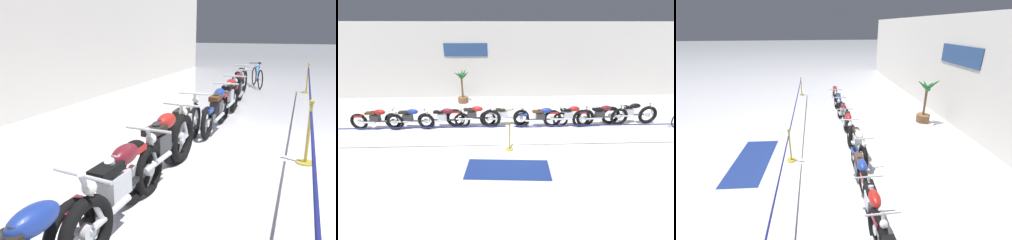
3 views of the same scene
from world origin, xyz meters
The scene contains 15 objects.
ground_plane centered at (0.00, 0.00, 0.00)m, with size 120.00×120.00×0.00m, color silver.
back_wall centered at (0.00, 5.12, 2.10)m, with size 28.00×0.29×4.20m.
motorcycle_red_0 centered at (-5.31, 0.50, 0.46)m, with size 2.20×0.62×0.93m.
motorcycle_blue_1 centered at (-4.02, 0.55, 0.45)m, with size 2.11×0.62×0.92m.
motorcycle_maroon_2 centered at (-2.62, 0.59, 0.46)m, with size 2.19×0.62×0.91m.
motorcycle_red_3 centered at (-1.40, 0.62, 0.48)m, with size 2.31×0.62×0.98m.
motorcycle_cream_4 centered at (-0.09, 0.73, 0.45)m, with size 2.12×0.62×0.93m.
motorcycle_blue_5 centered at (1.45, 0.51, 0.46)m, with size 2.30×0.62×0.91m.
motorcycle_red_6 centered at (2.61, 0.52, 0.47)m, with size 2.17×0.62×0.96m.
motorcycle_maroon_7 centered at (3.97, 0.55, 0.48)m, with size 2.46×0.62×0.96m.
motorcycle_black_8 centered at (5.31, 0.73, 0.48)m, with size 2.46×0.62×0.98m.
potted_palm_left_of_row centered at (-2.31, 3.96, 0.92)m, with size 0.91×0.98×1.91m.
stanchion_far_left centered at (-1.55, -1.31, 0.77)m, with size 13.89×0.28×1.05m.
stanchion_mid_left centered at (0.01, -1.31, 0.36)m, with size 0.28×0.28×1.05m.
floor_banner centered at (-0.10, -2.49, 0.00)m, with size 2.50×1.05×0.01m, color navy.
Camera 2 is at (-0.36, -8.11, 3.97)m, focal length 24.00 mm.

